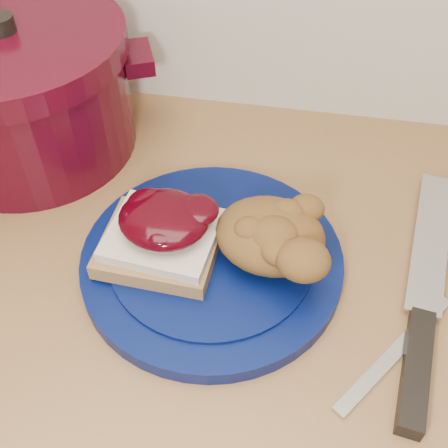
% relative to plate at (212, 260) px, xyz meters
% --- Properties ---
extents(base_cabinet, '(4.00, 0.60, 0.86)m').
position_rel_plate_xyz_m(base_cabinet, '(-0.04, 0.01, -0.48)').
color(base_cabinet, beige).
rests_on(base_cabinet, floor).
extents(plate, '(0.33, 0.33, 0.02)m').
position_rel_plate_xyz_m(plate, '(0.00, 0.00, 0.00)').
color(plate, '#040F42').
rests_on(plate, wood_countertop).
extents(sandwich, '(0.13, 0.11, 0.06)m').
position_rel_plate_xyz_m(sandwich, '(-0.05, -0.01, 0.04)').
color(sandwich, olive).
rests_on(sandwich, plate).
extents(stuffing_mound, '(0.13, 0.12, 0.06)m').
position_rel_plate_xyz_m(stuffing_mound, '(0.06, 0.01, 0.04)').
color(stuffing_mound, brown).
rests_on(stuffing_mound, plate).
extents(chef_knife, '(0.08, 0.35, 0.02)m').
position_rel_plate_xyz_m(chef_knife, '(0.22, -0.05, 0.00)').
color(chef_knife, black).
rests_on(chef_knife, wood_countertop).
extents(butter_knife, '(0.12, 0.16, 0.00)m').
position_rel_plate_xyz_m(butter_knife, '(0.20, -0.08, -0.01)').
color(butter_knife, silver).
rests_on(butter_knife, wood_countertop).
extents(dutch_oven, '(0.38, 0.38, 0.18)m').
position_rel_plate_xyz_m(dutch_oven, '(-0.28, 0.17, 0.07)').
color(dutch_oven, '#3B0512').
rests_on(dutch_oven, wood_countertop).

